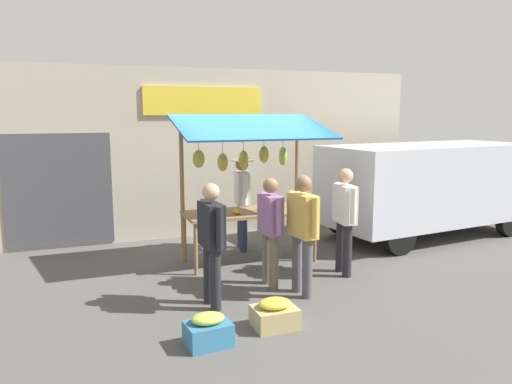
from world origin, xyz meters
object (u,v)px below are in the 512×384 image
object	(u,v)px
shopper_with_ponytail	(270,225)
shopper_with_shopping_bag	(345,213)
produce_crate_side	(275,314)
shopper_in_grey_tee	(303,226)
produce_crate_near	(208,331)
shopper_in_striped_shirt	(212,236)
market_stall	(249,172)
vendor_with_sunhat	(242,195)
parked_van	(422,182)

from	to	relation	value
shopper_with_ponytail	shopper_with_shopping_bag	world-z (taller)	shopper_with_shopping_bag
shopper_with_ponytail	produce_crate_side	size ratio (longest dim) A/B	3.12
shopper_in_grey_tee	produce_crate_near	xyz separation A→B (m)	(1.64, 1.03, -0.82)
shopper_in_striped_shirt	produce_crate_near	world-z (taller)	shopper_in_striped_shirt
market_stall	produce_crate_near	size ratio (longest dim) A/B	4.88
produce_crate_side	shopper_in_grey_tee	bearing A→B (deg)	-132.11
vendor_with_sunhat	market_stall	bearing A→B (deg)	0.02
shopper_in_grey_tee	shopper_in_striped_shirt	world-z (taller)	shopper_in_grey_tee
shopper_in_striped_shirt	parked_van	size ratio (longest dim) A/B	0.36
shopper_in_grey_tee	shopper_in_striped_shirt	xyz separation A→B (m)	(1.29, -0.03, -0.04)
shopper_with_shopping_bag	produce_crate_side	bearing A→B (deg)	136.57
parked_van	vendor_with_sunhat	bearing A→B (deg)	-11.60
market_stall	shopper_with_shopping_bag	bearing A→B (deg)	133.96
shopper_in_grey_tee	shopper_with_ponytail	bearing A→B (deg)	24.99
vendor_with_sunhat	produce_crate_near	size ratio (longest dim) A/B	3.34
market_stall	produce_crate_near	world-z (taller)	market_stall
market_stall	shopper_in_grey_tee	bearing A→B (deg)	94.36
shopper_in_striped_shirt	shopper_in_grey_tee	bearing A→B (deg)	-95.07
shopper_in_grey_tee	parked_van	world-z (taller)	parked_van
shopper_with_ponytail	vendor_with_sunhat	bearing A→B (deg)	-7.70
produce_crate_side	shopper_with_shopping_bag	bearing A→B (deg)	-141.04
parked_van	shopper_with_ponytail	bearing A→B (deg)	16.08
vendor_with_sunhat	shopper_with_ponytail	xyz separation A→B (m)	(0.27, 2.01, -0.10)
produce_crate_near	produce_crate_side	size ratio (longest dim) A/B	1.00
parked_van	shopper_in_striped_shirt	bearing A→B (deg)	16.44
market_stall	parked_van	world-z (taller)	market_stall
market_stall	produce_crate_side	world-z (taller)	market_stall
shopper_in_striped_shirt	parked_van	bearing A→B (deg)	-70.96
shopper_with_ponytail	produce_crate_near	distance (m)	2.17
vendor_with_sunhat	parked_van	xyz separation A→B (m)	(-3.76, 0.34, 0.10)
shopper_with_ponytail	shopper_with_shopping_bag	size ratio (longest dim) A/B	0.96
shopper_with_shopping_bag	produce_crate_near	bearing A→B (deg)	129.03
produce_crate_near	shopper_with_ponytail	bearing A→B (deg)	-131.90
produce_crate_side	market_stall	bearing A→B (deg)	-103.65
shopper_with_shopping_bag	vendor_with_sunhat	bearing A→B (deg)	35.86
shopper_with_shopping_bag	produce_crate_near	distance (m)	3.21
shopper_with_shopping_bag	produce_crate_near	size ratio (longest dim) A/B	3.28
shopper_with_shopping_bag	shopper_in_grey_tee	world-z (taller)	shopper_in_grey_tee
shopper_with_shopping_bag	shopper_in_grey_tee	xyz separation A→B (m)	(1.01, 0.59, 0.01)
shopper_in_striped_shirt	produce_crate_near	distance (m)	1.36
shopper_in_grey_tee	produce_crate_side	world-z (taller)	shopper_in_grey_tee
market_stall	shopper_in_striped_shirt	size ratio (longest dim) A/B	1.52
shopper_in_grey_tee	produce_crate_side	bearing A→B (deg)	132.69
vendor_with_sunhat	shopper_in_striped_shirt	bearing A→B (deg)	-17.55
shopper_with_ponytail	produce_crate_side	distance (m)	1.62
vendor_with_sunhat	shopper_with_shopping_bag	xyz separation A→B (m)	(-1.02, 1.91, -0.05)
shopper_in_striped_shirt	produce_crate_near	size ratio (longest dim) A/B	3.20
shopper_with_shopping_bag	parked_van	distance (m)	3.15
vendor_with_sunhat	shopper_in_grey_tee	xyz separation A→B (m)	(-0.01, 2.49, -0.04)
shopper_with_shopping_bag	produce_crate_side	world-z (taller)	shopper_with_shopping_bag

